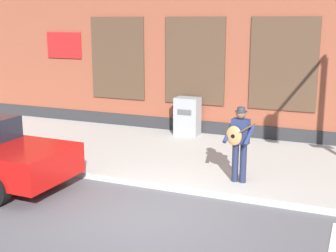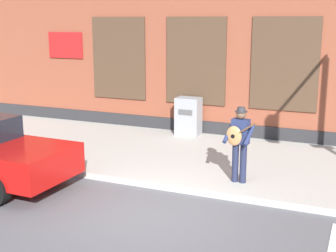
# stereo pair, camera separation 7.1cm
# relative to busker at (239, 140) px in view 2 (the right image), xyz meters

# --- Properties ---
(ground_plane) EXTENTS (160.00, 160.00, 0.00)m
(ground_plane) POSITION_rel_busker_xyz_m (-1.15, -2.17, -1.13)
(ground_plane) COLOR #56565B
(sidewalk) EXTENTS (28.00, 4.93, 0.15)m
(sidewalk) POSITION_rel_busker_xyz_m (-1.15, 1.69, -1.06)
(sidewalk) COLOR #ADAAA3
(sidewalk) RESTS_ON ground
(busker) EXTENTS (0.72, 0.57, 1.71)m
(busker) POSITION_rel_busker_xyz_m (0.00, 0.00, 0.00)
(busker) COLOR #1E233D
(busker) RESTS_ON sidewalk
(utility_box) EXTENTS (0.75, 0.56, 1.20)m
(utility_box) POSITION_rel_busker_xyz_m (-2.60, 3.70, -0.38)
(utility_box) COLOR gray
(utility_box) RESTS_ON sidewalk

